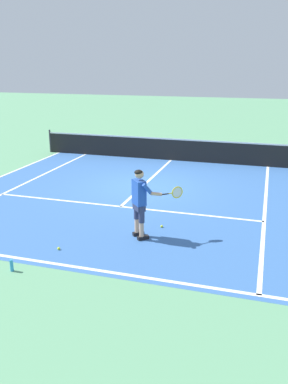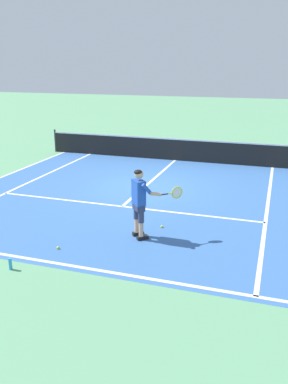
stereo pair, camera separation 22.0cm
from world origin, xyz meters
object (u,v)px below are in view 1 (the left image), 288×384
object	(u,v)px
tennis_ball_near_feet	(162,226)
tennis_ball_by_baseline	(59,249)
water_bottle	(12,265)
tennis_player	(140,199)

from	to	relation	value
tennis_ball_near_feet	tennis_ball_by_baseline	size ratio (longest dim) A/B	1.00
tennis_ball_by_baseline	water_bottle	size ratio (longest dim) A/B	0.26
tennis_ball_near_feet	water_bottle	bearing A→B (deg)	-126.67
tennis_ball_by_baseline	water_bottle	distance (m)	1.26
tennis_player	water_bottle	xyz separation A→B (m)	(-2.01, -2.39, -0.86)
tennis_player	water_bottle	distance (m)	3.24
tennis_ball_near_feet	water_bottle	distance (m)	3.93
tennis_ball_by_baseline	water_bottle	world-z (taller)	water_bottle
water_bottle	tennis_ball_near_feet	bearing A→B (deg)	53.33
tennis_player	tennis_ball_near_feet	size ratio (longest dim) A/B	25.95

